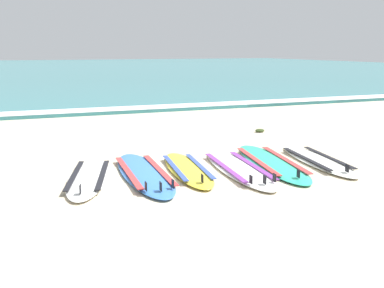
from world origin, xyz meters
TOP-DOWN VIEW (x-y plane):
  - ground_plane at (0.00, 0.00)m, footprint 80.00×80.00m
  - sea at (0.00, 36.66)m, footprint 80.00×60.00m
  - wave_foam_strip at (0.00, 7.10)m, footprint 80.00×0.89m
  - surfboard_0 at (-1.44, 0.46)m, footprint 1.09×2.24m
  - surfboard_1 at (-0.66, 0.38)m, footprint 0.76×2.57m
  - surfboard_2 at (0.01, 0.37)m, footprint 0.79×2.20m
  - surfboard_3 at (0.75, 0.13)m, footprint 0.86×2.50m
  - surfboard_4 at (1.40, 0.27)m, footprint 1.07×2.67m
  - surfboard_5 at (2.17, 0.12)m, footprint 0.86×2.28m
  - seaweed_clump_near_shoreline at (2.64, 2.83)m, footprint 0.21×0.17m

SIDE VIEW (x-z plane):
  - ground_plane at x=0.00m, z-range 0.00..0.00m
  - surfboard_4 at x=1.40m, z-range -0.05..0.13m
  - surfboard_5 at x=2.17m, z-range -0.05..0.13m
  - surfboard_0 at x=-1.44m, z-range -0.05..0.13m
  - surfboard_2 at x=0.01m, z-range -0.05..0.13m
  - surfboard_1 at x=-0.66m, z-range -0.05..0.13m
  - surfboard_3 at x=0.75m, z-range -0.05..0.13m
  - seaweed_clump_near_shoreline at x=2.64m, z-range 0.00..0.07m
  - sea at x=0.00m, z-range 0.00..0.10m
  - wave_foam_strip at x=0.00m, z-range 0.00..0.11m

